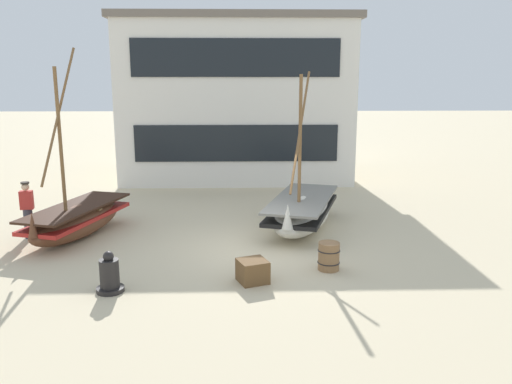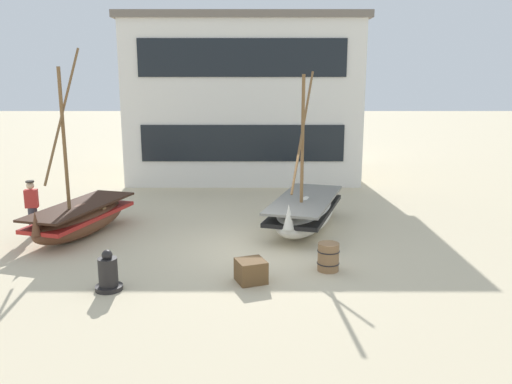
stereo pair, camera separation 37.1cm
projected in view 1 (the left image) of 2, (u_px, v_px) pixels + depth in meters
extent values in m
plane|color=beige|center=(257.00, 249.00, 14.48)|extent=(120.00, 120.00, 0.00)
ellipsoid|color=silver|center=(302.00, 213.00, 16.37)|extent=(2.85, 4.74, 0.99)
cube|color=black|center=(302.00, 209.00, 16.34)|extent=(2.81, 4.57, 0.12)
cube|color=gray|center=(302.00, 199.00, 16.27)|extent=(2.87, 4.67, 0.07)
cone|color=silver|center=(288.00, 217.00, 14.25)|extent=(0.40, 0.40, 0.69)
cylinder|color=brown|center=(300.00, 145.00, 15.36)|extent=(0.10, 0.10, 4.04)
cylinder|color=brown|center=(300.00, 130.00, 15.27)|extent=(0.85, 2.54, 3.35)
cube|color=brown|center=(304.00, 200.00, 16.61)|extent=(1.49, 0.60, 0.06)
ellipsoid|color=brown|center=(77.00, 221.00, 15.52)|extent=(2.43, 4.27, 0.94)
cube|color=red|center=(77.00, 218.00, 15.50)|extent=(2.39, 4.11, 0.11)
cube|color=#351E13|center=(76.00, 207.00, 15.43)|extent=(2.44, 4.20, 0.07)
cone|color=brown|center=(33.00, 225.00, 13.59)|extent=(0.33, 0.33, 0.66)
cylinder|color=brown|center=(61.00, 145.00, 14.54)|extent=(0.10, 0.10, 4.28)
cylinder|color=brown|center=(58.00, 115.00, 14.36)|extent=(0.63, 1.91, 3.68)
cube|color=brown|center=(82.00, 208.00, 15.74)|extent=(1.25, 0.51, 0.06)
cylinder|color=#33333D|center=(29.00, 223.00, 15.41)|extent=(0.26, 0.26, 0.88)
cube|color=#B22D28|center=(27.00, 200.00, 15.25)|extent=(0.39, 0.28, 0.54)
sphere|color=beige|center=(25.00, 187.00, 15.17)|extent=(0.22, 0.22, 0.22)
cylinder|color=#2D2823|center=(25.00, 183.00, 15.14)|extent=(0.24, 0.24, 0.05)
cylinder|color=black|center=(110.00, 289.00, 11.62)|extent=(0.61, 0.61, 0.10)
cylinder|color=black|center=(109.00, 274.00, 11.54)|extent=(0.43, 0.43, 0.64)
sphere|color=black|center=(108.00, 256.00, 11.45)|extent=(0.24, 0.24, 0.24)
cylinder|color=olive|center=(329.00, 256.00, 12.86)|extent=(0.52, 0.52, 0.70)
torus|color=black|center=(329.00, 250.00, 12.83)|extent=(0.56, 0.56, 0.03)
torus|color=black|center=(329.00, 262.00, 12.90)|extent=(0.56, 0.56, 0.03)
cube|color=brown|center=(253.00, 271.00, 12.12)|extent=(0.82, 0.82, 0.53)
cube|color=white|center=(237.00, 102.00, 24.59)|extent=(10.17, 5.84, 6.99)
cube|color=#70665B|center=(236.00, 21.00, 23.81)|extent=(10.57, 6.08, 0.30)
cube|color=black|center=(236.00, 143.00, 22.05)|extent=(8.54, 0.06, 1.54)
cube|color=black|center=(236.00, 58.00, 21.30)|extent=(8.54, 0.06, 1.54)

